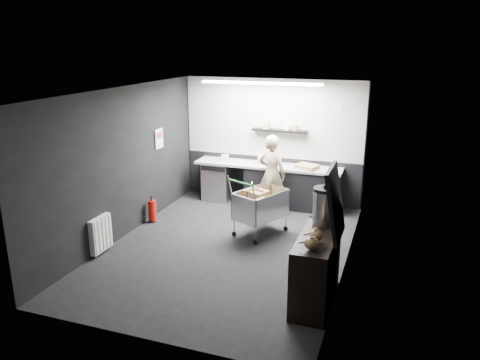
% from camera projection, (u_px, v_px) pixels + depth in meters
% --- Properties ---
extents(floor, '(5.50, 5.50, 0.00)m').
position_uv_depth(floor, '(228.00, 248.00, 8.13)').
color(floor, black).
rests_on(floor, ground).
extents(ceiling, '(5.50, 5.50, 0.00)m').
position_uv_depth(ceiling, '(227.00, 91.00, 7.36)').
color(ceiling, white).
rests_on(ceiling, wall_back).
extents(wall_back, '(5.50, 0.00, 5.50)m').
position_uv_depth(wall_back, '(272.00, 141.00, 10.23)').
color(wall_back, black).
rests_on(wall_back, floor).
extents(wall_front, '(5.50, 0.00, 5.50)m').
position_uv_depth(wall_front, '(141.00, 236.00, 5.26)').
color(wall_front, black).
rests_on(wall_front, floor).
extents(wall_left, '(0.00, 5.50, 5.50)m').
position_uv_depth(wall_left, '(123.00, 163.00, 8.38)').
color(wall_left, black).
rests_on(wall_left, floor).
extents(wall_right, '(0.00, 5.50, 5.50)m').
position_uv_depth(wall_right, '(350.00, 185.00, 7.11)').
color(wall_right, black).
rests_on(wall_right, floor).
extents(kitchen_wall_panel, '(3.95, 0.02, 1.70)m').
position_uv_depth(kitchen_wall_panel, '(272.00, 119.00, 10.07)').
color(kitchen_wall_panel, '#B1B1AD').
rests_on(kitchen_wall_panel, wall_back).
extents(dado_panel, '(3.95, 0.02, 1.00)m').
position_uv_depth(dado_panel, '(271.00, 179.00, 10.45)').
color(dado_panel, black).
rests_on(dado_panel, wall_back).
extents(floating_shelf, '(1.20, 0.22, 0.04)m').
position_uv_depth(floating_shelf, '(280.00, 131.00, 9.97)').
color(floating_shelf, black).
rests_on(floating_shelf, wall_back).
extents(wall_clock, '(0.20, 0.03, 0.20)m').
position_uv_depth(wall_clock, '(339.00, 108.00, 9.53)').
color(wall_clock, silver).
rests_on(wall_clock, wall_back).
extents(poster, '(0.02, 0.30, 0.40)m').
position_uv_depth(poster, '(159.00, 139.00, 9.49)').
color(poster, silver).
rests_on(poster, wall_left).
extents(poster_red_band, '(0.02, 0.22, 0.10)m').
position_uv_depth(poster_red_band, '(159.00, 135.00, 9.47)').
color(poster_red_band, red).
rests_on(poster_red_band, poster).
extents(radiator, '(0.10, 0.50, 0.60)m').
position_uv_depth(radiator, '(101.00, 234.00, 7.83)').
color(radiator, silver).
rests_on(radiator, wall_left).
extents(ceiling_strip, '(2.40, 0.20, 0.04)m').
position_uv_depth(ceiling_strip, '(261.00, 83.00, 9.04)').
color(ceiling_strip, white).
rests_on(ceiling_strip, ceiling).
extents(prep_counter, '(3.20, 0.61, 0.90)m').
position_uv_depth(prep_counter, '(273.00, 185.00, 10.14)').
color(prep_counter, black).
rests_on(prep_counter, floor).
extents(person, '(0.68, 0.52, 1.65)m').
position_uv_depth(person, '(272.00, 174.00, 9.60)').
color(person, beige).
rests_on(person, floor).
extents(shopping_cart, '(0.99, 1.25, 1.12)m').
position_uv_depth(shopping_cart, '(260.00, 206.00, 8.59)').
color(shopping_cart, silver).
rests_on(shopping_cart, floor).
extents(sideboard, '(0.55, 1.28, 1.91)m').
position_uv_depth(sideboard, '(318.00, 260.00, 6.33)').
color(sideboard, black).
rests_on(sideboard, floor).
extents(fire_extinguisher, '(0.16, 0.16, 0.52)m').
position_uv_depth(fire_extinguisher, '(152.00, 210.00, 9.24)').
color(fire_extinguisher, red).
rests_on(fire_extinguisher, floor).
extents(cardboard_box, '(0.53, 0.46, 0.09)m').
position_uv_depth(cardboard_box, '(307.00, 167.00, 9.73)').
color(cardboard_box, '#9C8353').
rests_on(cardboard_box, prep_counter).
extents(pink_tub, '(0.20, 0.20, 0.20)m').
position_uv_depth(pink_tub, '(262.00, 160.00, 10.07)').
color(pink_tub, silver).
rests_on(pink_tub, prep_counter).
extents(white_container, '(0.19, 0.17, 0.14)m').
position_uv_depth(white_container, '(225.00, 158.00, 10.30)').
color(white_container, silver).
rests_on(white_container, prep_counter).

